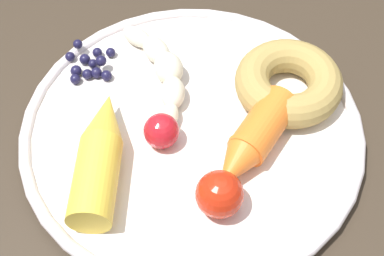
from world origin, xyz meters
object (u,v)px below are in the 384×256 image
(plate, at_px, (192,130))
(blueberry_pile, at_px, (90,64))
(banana, at_px, (162,71))
(tomato_mid, at_px, (220,194))
(carrot_orange, at_px, (251,144))
(carrot_yellow, at_px, (100,154))
(dining_table, at_px, (203,224))
(tomato_near, at_px, (161,131))
(donut, at_px, (289,83))

(plate, distance_m, blueberry_pile, 0.13)
(banana, distance_m, tomato_mid, 0.16)
(carrot_orange, xyz_separation_m, carrot_yellow, (-0.06, 0.13, 0.00))
(dining_table, bearing_deg, tomato_near, 67.60)
(banana, xyz_separation_m, donut, (0.02, -0.13, 0.01))
(plate, relative_size, tomato_near, 9.87)
(blueberry_pile, relative_size, tomato_mid, 1.37)
(banana, relative_size, blueberry_pile, 2.22)
(carrot_yellow, distance_m, blueberry_pile, 0.13)
(carrot_yellow, distance_m, tomato_near, 0.06)
(donut, distance_m, blueberry_pile, 0.21)
(dining_table, height_order, carrot_orange, carrot_orange)
(dining_table, relative_size, tomato_mid, 25.95)
(donut, xyz_separation_m, blueberry_pile, (-0.03, 0.21, -0.01))
(carrot_orange, xyz_separation_m, tomato_near, (-0.01, 0.08, -0.00))
(banana, bearing_deg, carrot_yellow, 171.68)
(dining_table, relative_size, plate, 3.28)
(dining_table, distance_m, banana, 0.17)
(carrot_orange, relative_size, blueberry_pile, 2.19)
(banana, distance_m, tomato_near, 0.08)
(carrot_yellow, bearing_deg, tomato_mid, -93.39)
(donut, relative_size, tomato_near, 3.18)
(plate, distance_m, carrot_orange, 0.07)
(plate, xyz_separation_m, tomato_near, (-0.02, 0.02, 0.02))
(tomato_near, bearing_deg, plate, -43.28)
(plate, bearing_deg, dining_table, -148.67)
(plate, bearing_deg, blueberry_pile, 72.06)
(carrot_yellow, xyz_separation_m, tomato_mid, (-0.01, -0.12, 0.00))
(plate, xyz_separation_m, donut, (0.07, -0.08, 0.02))
(carrot_orange, relative_size, carrot_yellow, 0.89)
(banana, bearing_deg, donut, -80.86)
(carrot_orange, bearing_deg, donut, -11.44)
(banana, xyz_separation_m, carrot_yellow, (-0.12, 0.02, 0.01))
(dining_table, xyz_separation_m, tomato_mid, (-0.03, -0.02, 0.13))
(dining_table, relative_size, carrot_yellow, 7.65)
(donut, xyz_separation_m, tomato_near, (-0.10, 0.10, -0.00))
(donut, relative_size, tomato_mid, 2.54)
(banana, height_order, carrot_yellow, carrot_yellow)
(banana, distance_m, carrot_orange, 0.13)
(tomato_mid, bearing_deg, blueberry_pile, 56.63)
(plate, xyz_separation_m, tomato_mid, (-0.08, -0.05, 0.02))
(carrot_orange, bearing_deg, blueberry_pile, 74.00)
(blueberry_pile, bearing_deg, plate, -107.94)
(dining_table, distance_m, donut, 0.18)
(donut, height_order, tomato_near, same)
(plate, distance_m, tomato_near, 0.04)
(plate, xyz_separation_m, blueberry_pile, (0.04, 0.13, 0.01))
(carrot_yellow, bearing_deg, plate, -44.24)
(dining_table, relative_size, banana, 8.54)
(dining_table, height_order, blueberry_pile, blueberry_pile)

